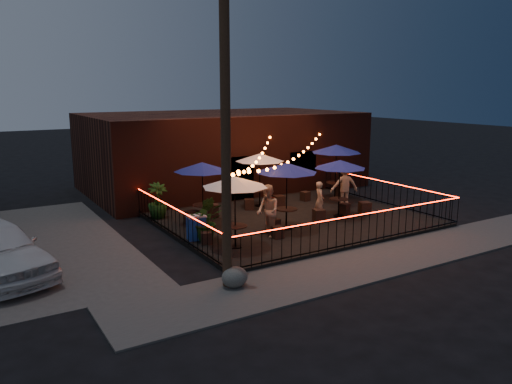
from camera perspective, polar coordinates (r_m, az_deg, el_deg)
ground at (r=18.73m, az=7.67°, el=-4.76°), size 110.00×110.00×0.00m
patio at (r=20.24m, az=4.12°, el=-3.19°), size 10.00×8.00×0.15m
sidewalk at (r=16.46m, az=14.83°, el=-7.33°), size 18.00×2.50×0.05m
brick_building at (r=27.12m, az=-3.90°, el=4.79°), size 14.00×8.00×4.00m
utility_pole at (r=12.86m, az=-3.48°, el=5.93°), size 0.26×0.26×8.00m
fence_front at (r=17.11m, az=11.93°, el=-4.21°), size 10.00×0.04×1.04m
fence_left at (r=17.76m, az=-9.16°, el=-3.50°), size 0.04×8.00×1.04m
fence_right at (r=23.29m, az=14.23°, el=-0.05°), size 0.04×8.00×1.04m
festoon_lights at (r=18.94m, az=2.26°, el=3.34°), size 10.02×8.72×1.32m
cafe_table_0 at (r=16.06m, az=-2.43°, el=1.06°), size 2.26×2.26×2.37m
cafe_table_1 at (r=19.07m, az=-6.17°, el=2.78°), size 2.82×2.82×2.39m
cafe_table_2 at (r=18.21m, az=3.56°, el=2.67°), size 2.97×2.97×2.49m
cafe_table_3 at (r=21.84m, az=0.44°, el=3.89°), size 2.63×2.63×2.35m
cafe_table_4 at (r=20.38m, az=9.59°, el=3.06°), size 2.78×2.78×2.32m
cafe_table_5 at (r=23.53m, az=9.17°, el=4.82°), size 2.71×2.71×2.57m
bistro_chair_0 at (r=16.94m, az=-5.70°, el=-5.25°), size 0.44×0.44×0.41m
bistro_chair_1 at (r=17.50m, az=2.46°, el=-4.61°), size 0.38×0.38×0.43m
bistro_chair_2 at (r=19.47m, az=-7.32°, el=-2.86°), size 0.55×0.55×0.51m
bistro_chair_3 at (r=20.40m, az=-4.94°, el=-2.13°), size 0.57×0.57×0.51m
bistro_chair_4 at (r=18.49m, az=2.11°, el=-3.72°), size 0.38×0.38×0.42m
bistro_chair_5 at (r=19.76m, az=7.20°, el=-2.68°), size 0.51×0.51×0.49m
bistro_chair_6 at (r=21.54m, az=-0.80°, el=-1.41°), size 0.51×0.51×0.46m
bistro_chair_7 at (r=22.02m, az=2.63°, el=-1.06°), size 0.48×0.48×0.51m
bistro_chair_8 at (r=21.09m, az=10.05°, el=-1.90°), size 0.49×0.49×0.45m
bistro_chair_9 at (r=21.24m, az=12.32°, el=-1.80°), size 0.56×0.56×0.51m
bistro_chair_10 at (r=23.32m, az=5.65°, el=-0.48°), size 0.40×0.40×0.43m
bistro_chair_11 at (r=24.52m, az=9.67°, el=0.07°), size 0.51×0.51×0.47m
patron_a at (r=20.05m, az=7.28°, el=-0.95°), size 0.54×0.65×1.52m
patron_b at (r=17.51m, az=1.35°, el=-2.17°), size 0.80×0.98×1.86m
patron_c at (r=22.36m, az=10.07°, el=0.84°), size 1.42×1.12×1.94m
potted_shrub_a at (r=17.36m, az=-5.72°, el=-3.31°), size 1.39×1.28×1.30m
potted_shrub_b at (r=18.31m, az=-5.85°, el=-2.52°), size 0.87×0.79×1.29m
potted_shrub_c at (r=20.44m, az=-11.18°, el=-0.96°), size 0.83×0.83×1.43m
cooler at (r=17.42m, az=-6.84°, el=-4.02°), size 0.70×0.55×0.85m
boulder at (r=13.64m, az=-2.45°, el=-9.69°), size 0.97×0.88×0.63m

